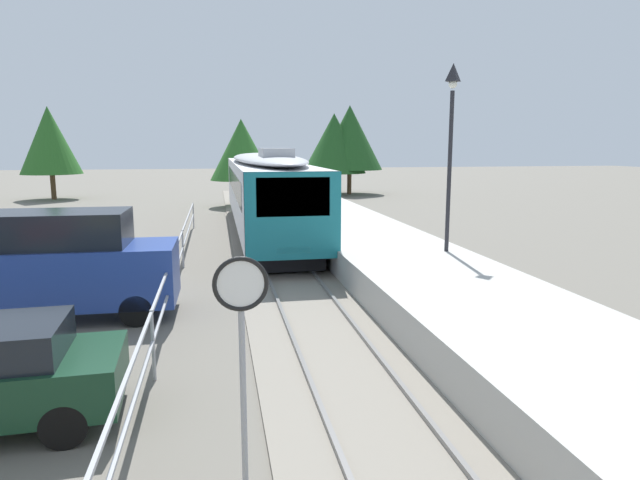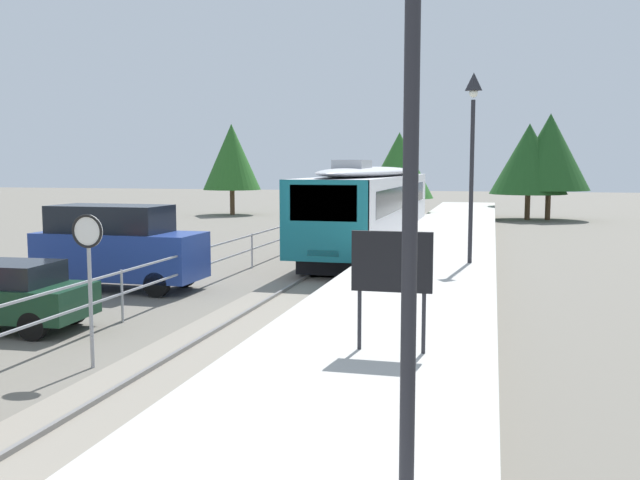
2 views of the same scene
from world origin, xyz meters
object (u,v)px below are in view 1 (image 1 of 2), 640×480
Objects in this scene: commuter_train at (266,187)px; parked_van_blue at (63,264)px; platform_lamp_mid_platform at (451,122)px; speed_limit_sign at (241,317)px.

parked_van_blue is at bearing -116.69° from commuter_train.
parked_van_blue is (-10.14, -1.78, -3.33)m from platform_lamp_mid_platform.
platform_lamp_mid_platform is 10.82m from parked_van_blue.
speed_limit_sign reaches higher than parked_van_blue.
commuter_train is at bearing 84.09° from speed_limit_sign.
commuter_train reaches higher than speed_limit_sign.
platform_lamp_mid_platform is (4.46, -9.51, 2.48)m from commuter_train.
commuter_train is 10.80m from platform_lamp_mid_platform.
platform_lamp_mid_platform reaches higher than commuter_train.
commuter_train reaches higher than parked_van_blue.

